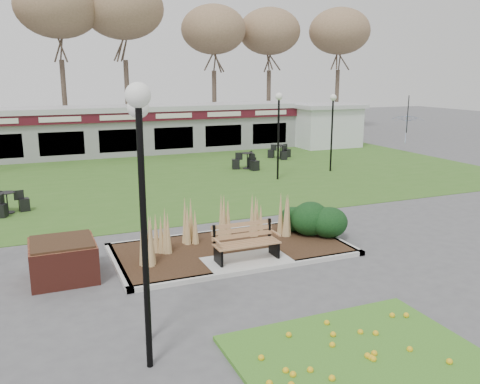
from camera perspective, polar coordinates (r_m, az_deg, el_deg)
name	(u,v)px	position (r m, az deg, el deg)	size (l,w,h in m)	color
ground	(249,266)	(13.07, 1.04, -8.34)	(100.00, 100.00, 0.00)	#515154
lawn	(146,178)	(24.12, -10.54, 1.51)	(34.00, 16.00, 0.02)	#386620
flower_bed	(356,353)	(9.44, 12.92, -17.22)	(4.20, 3.00, 0.16)	#437521
planting_bed	(271,232)	(14.61, 3.49, -4.49)	(6.75, 3.40, 1.27)	black
park_bench	(245,241)	(13.08, 0.61, -5.57)	(1.70, 0.66, 0.93)	#A06E48
brick_planter	(63,260)	(12.88, -19.24, -7.18)	(1.50, 1.50, 0.95)	maroon
food_pavilion	(116,130)	(31.65, -13.79, 6.78)	(24.60, 3.40, 2.90)	gray
service_hut	(326,125)	(34.62, 9.58, 7.45)	(4.40, 3.40, 2.83)	silver
tree_backdrop	(91,22)	(39.59, -16.34, 17.84)	(47.24, 5.24, 10.36)	#47382B
lamp_post_near_left	(141,167)	(7.90, -11.04, 2.82)	(0.39, 0.39, 4.67)	black
lamp_post_near_right	(141,168)	(8.78, -11.07, 2.67)	(0.37, 0.37, 4.43)	black
lamp_post_mid_right	(279,117)	(23.14, 4.36, 8.41)	(0.33, 0.33, 3.96)	black
lamp_post_far_right	(333,116)	(25.51, 10.35, 8.44)	(0.32, 0.32, 3.82)	black
bistro_set_b	(8,206)	(19.53, -24.64, -1.45)	(1.31, 1.38, 0.74)	black
bistro_set_c	(280,154)	(29.47, 4.56, 4.30)	(1.41, 1.34, 0.76)	black
bistro_set_d	(247,163)	(26.07, 0.83, 3.23)	(1.50, 1.48, 0.82)	black
patio_umbrella	(407,129)	(32.10, 18.20, 6.70)	(2.06, 2.10, 2.42)	black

